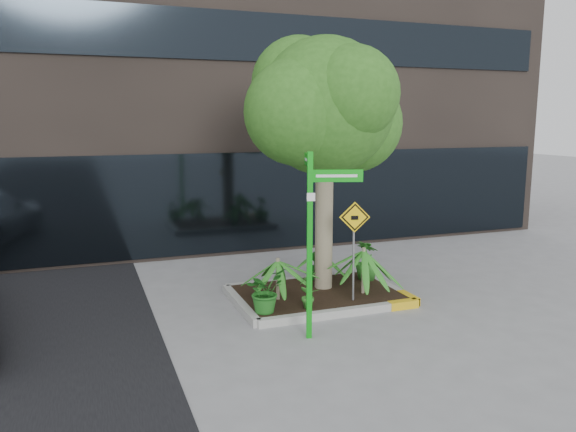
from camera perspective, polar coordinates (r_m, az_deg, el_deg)
name	(u,v)px	position (r m, az deg, el deg)	size (l,w,h in m)	color
ground	(314,305)	(11.04, 2.66, -8.98)	(80.00, 80.00, 0.00)	gray
planter	(319,294)	(11.33, 3.21, -7.94)	(3.35, 2.36, 0.15)	#9E9E99
tree	(325,107)	(11.14, 3.75, 11.02)	(3.46, 3.07, 5.19)	gray
palm_front	(364,251)	(11.11, 7.70, -3.51)	(1.03, 1.03, 1.15)	gray
palm_left	(278,261)	(10.66, -1.05, -4.57)	(0.91, 0.91, 1.01)	gray
palm_back	(320,251)	(12.07, 3.22, -3.58)	(0.74, 0.74, 0.82)	gray
shrub_a	(265,291)	(10.07, -2.37, -7.60)	(0.70, 0.70, 0.78)	#1D5F1B
shrub_b	(367,260)	(12.14, 8.01, -4.47)	(0.48, 0.48, 0.85)	#297122
shrub_c	(308,289)	(10.26, 2.06, -7.41)	(0.39, 0.39, 0.73)	#2B6920
shrub_d	(317,265)	(12.05, 2.96, -4.99)	(0.36, 0.36, 0.65)	#1D661D
street_sign_post	(313,224)	(9.00, 2.56, -0.85)	(0.87, 1.07, 3.06)	#0E9B14
cattle_sign	(354,234)	(10.59, 6.74, -1.83)	(0.56, 0.20, 1.89)	slate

